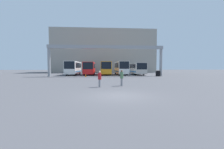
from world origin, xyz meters
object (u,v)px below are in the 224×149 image
bus_slot_3 (121,67)px  pedestrian_mid_right (122,77)px  bus_slot_0 (74,67)px  pedestrian_mid_left (100,79)px  bus_slot_2 (105,67)px  bus_slot_4 (136,68)px  traffic_cone (86,75)px  bus_slot_1 (90,68)px  tire_stack (158,73)px

bus_slot_3 → pedestrian_mid_right: 23.70m
bus_slot_0 → bus_slot_3: size_ratio=0.96×
pedestrian_mid_left → bus_slot_2: bearing=161.7°
bus_slot_2 → bus_slot_4: (8.11, 0.30, -0.13)m
traffic_cone → bus_slot_4: bearing=37.0°
bus_slot_3 → pedestrian_mid_left: bearing=-102.5°
traffic_cone → bus_slot_3: bearing=47.8°
bus_slot_0 → traffic_cone: (3.89, -8.87, -1.58)m
bus_slot_4 → traffic_cone: (-12.33, -9.29, -1.40)m
bus_slot_3 → traffic_cone: size_ratio=16.54×
bus_slot_0 → bus_slot_1: (4.06, -0.23, -0.10)m
bus_slot_3 → traffic_cone: 12.42m
bus_slot_2 → pedestrian_mid_right: bearing=-87.7°
tire_stack → bus_slot_1: bearing=154.2°
bus_slot_1 → bus_slot_2: (4.06, 0.36, 0.05)m
bus_slot_4 → pedestrian_mid_right: (-7.15, -23.65, -0.86)m
tire_stack → bus_slot_2: bearing=145.2°
bus_slot_2 → bus_slot_3: 4.06m
bus_slot_1 → pedestrian_mid_right: bearing=-77.7°
bus_slot_4 → pedestrian_mid_right: bearing=-106.8°
pedestrian_mid_left → pedestrian_mid_right: bearing=94.8°
bus_slot_1 → bus_slot_4: (12.17, 0.66, -0.08)m
bus_slot_1 → tire_stack: bus_slot_1 is taller
bus_slot_4 → bus_slot_0: bearing=-178.5°
bus_slot_3 → bus_slot_4: 4.06m
bus_slot_1 → bus_slot_2: size_ratio=0.94×
bus_slot_3 → pedestrian_mid_right: bearing=-97.5°
bus_slot_4 → pedestrian_mid_left: bearing=-111.1°
bus_slot_0 → bus_slot_4: (16.22, 0.42, -0.18)m
bus_slot_1 → tire_stack: 16.82m
bus_slot_3 → traffic_cone: (-8.27, -9.12, -1.59)m
pedestrian_mid_right → traffic_cone: pedestrian_mid_right is taller
bus_slot_0 → bus_slot_2: bearing=0.9°
bus_slot_1 → pedestrian_mid_left: bearing=-83.5°
pedestrian_mid_left → bus_slot_4: bearing=143.7°
bus_slot_0 → pedestrian_mid_right: bus_slot_0 is taller
traffic_cone → tire_stack: 15.32m
pedestrian_mid_right → traffic_cone: bearing=-169.8°
bus_slot_0 → bus_slot_2: bus_slot_0 is taller
pedestrian_mid_left → pedestrian_mid_right: 2.45m
bus_slot_1 → traffic_cone: 8.76m
bus_slot_3 → pedestrian_mid_left: 24.93m
traffic_cone → tire_stack: bearing=5.0°
bus_slot_1 → pedestrian_mid_right: size_ratio=6.22×
bus_slot_2 → tire_stack: size_ratio=9.22×
bus_slot_1 → bus_slot_2: bearing=5.1°
bus_slot_1 → tire_stack: (15.10, -7.30, -1.22)m
bus_slot_1 → traffic_cone: (-0.16, -8.64, -1.48)m
bus_slot_0 → traffic_cone: 9.82m
bus_slot_2 → bus_slot_4: bearing=2.1°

